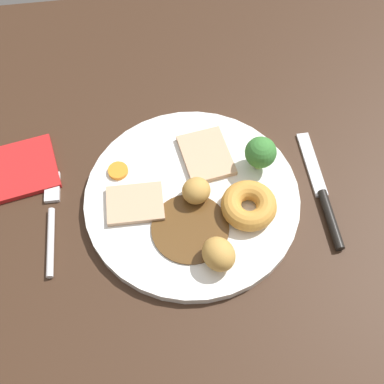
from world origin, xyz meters
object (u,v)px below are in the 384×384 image
at_px(meat_slice_under, 206,155).
at_px(yorkshire_pudding, 249,205).
at_px(roast_potato_left, 195,191).
at_px(meat_slice_main, 135,204).
at_px(roast_potato_right, 219,254).
at_px(carrot_coin_front, 118,171).
at_px(dinner_plate, 192,198).
at_px(knife, 323,198).
at_px(folded_napkin, 16,170).
at_px(fork, 51,219).
at_px(broccoli_floret, 261,153).

xyz_separation_m(meat_slice_under, yorkshire_pudding, (0.04, -0.09, 0.01)).
bearing_deg(roast_potato_left, meat_slice_main, -179.34).
xyz_separation_m(roast_potato_right, carrot_coin_front, (-0.11, 0.15, -0.02)).
relative_size(dinner_plate, knife, 1.54).
bearing_deg(folded_napkin, meat_slice_under, -4.33).
xyz_separation_m(carrot_coin_front, folded_napkin, (-0.14, 0.03, -0.01)).
bearing_deg(knife, roast_potato_right, 114.52).
relative_size(dinner_plate, roast_potato_right, 6.38).
distance_m(dinner_plate, carrot_coin_front, 0.11).
relative_size(meat_slice_main, carrot_coin_front, 2.69).
bearing_deg(roast_potato_left, knife, -6.28).
bearing_deg(fork, carrot_coin_front, -58.53).
bearing_deg(knife, meat_slice_under, 60.51).
xyz_separation_m(roast_potato_right, broccoli_floret, (0.08, 0.13, 0.01)).
xyz_separation_m(yorkshire_pudding, fork, (-0.25, 0.03, -0.02)).
distance_m(meat_slice_under, carrot_coin_front, 0.12).
bearing_deg(roast_potato_left, dinner_plate, 141.78).
height_order(yorkshire_pudding, carrot_coin_front, yorkshire_pudding).
distance_m(carrot_coin_front, knife, 0.28).
distance_m(fork, knife, 0.36).
distance_m(yorkshire_pudding, broccoli_floret, 0.07).
distance_m(meat_slice_main, meat_slice_under, 0.12).
distance_m(yorkshire_pudding, folded_napkin, 0.32).
bearing_deg(yorkshire_pudding, broccoli_floret, 67.91).
xyz_separation_m(meat_slice_main, meat_slice_under, (0.10, 0.06, 0.00)).
xyz_separation_m(roast_potato_right, fork, (-0.20, 0.09, -0.03)).
xyz_separation_m(dinner_plate, yorkshire_pudding, (0.07, -0.03, 0.02)).
height_order(meat_slice_main, carrot_coin_front, meat_slice_main).
distance_m(carrot_coin_front, folded_napkin, 0.14).
bearing_deg(dinner_plate, roast_potato_left, -38.22).
relative_size(meat_slice_main, roast_potato_right, 1.64).
height_order(roast_potato_right, broccoli_floret, broccoli_floret).
relative_size(yorkshire_pudding, knife, 0.39).
bearing_deg(meat_slice_main, roast_potato_right, -44.02).
height_order(roast_potato_left, fork, roast_potato_left).
xyz_separation_m(meat_slice_main, roast_potato_left, (0.08, 0.00, 0.01)).
bearing_deg(fork, knife, -91.80).
distance_m(dinner_plate, meat_slice_under, 0.07).
relative_size(meat_slice_under, broccoli_floret, 1.55).
height_order(yorkshire_pudding, roast_potato_left, roast_potato_left).
bearing_deg(roast_potato_left, carrot_coin_front, 151.28).
relative_size(meat_slice_under, roast_potato_left, 2.14).
relative_size(roast_potato_left, fork, 0.25).
height_order(meat_slice_under, carrot_coin_front, meat_slice_under).
distance_m(roast_potato_right, knife, 0.17).
height_order(roast_potato_left, folded_napkin, roast_potato_left).
bearing_deg(broccoli_floret, meat_slice_under, 161.00).
relative_size(dinner_plate, broccoli_floret, 5.47).
xyz_separation_m(fork, folded_napkin, (-0.05, 0.08, 0.00)).
relative_size(yorkshire_pudding, roast_potato_left, 1.91).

